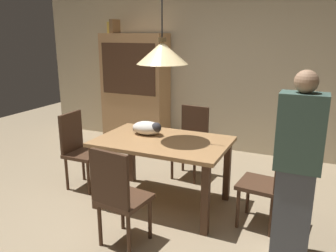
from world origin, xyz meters
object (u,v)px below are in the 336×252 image
chair_far_back (191,139)px  chair_near_front (119,194)px  hutch_bookcase (136,92)px  book_brown_thick (115,26)px  chair_right_side (269,178)px  cat_sleeping (148,128)px  chair_left_side (79,147)px  person_standing (297,168)px  dining_table (163,149)px  book_yellow_short (111,28)px  pendant_lamp (162,53)px

chair_far_back → chair_near_front: bearing=-90.5°
hutch_bookcase → book_brown_thick: size_ratio=7.71×
chair_right_side → chair_far_back: (-1.12, 0.89, 0.00)m
cat_sleeping → hutch_bookcase: 2.04m
chair_left_side → hutch_bookcase: hutch_bookcase is taller
chair_left_side → book_brown_thick: bearing=107.8°
cat_sleeping → hutch_bookcase: size_ratio=0.21×
cat_sleeping → person_standing: bearing=-16.9°
cat_sleeping → dining_table: bearing=-25.3°
chair_far_back → cat_sleeping: 0.86m
book_yellow_short → chair_far_back: bearing=-27.7°
cat_sleeping → pendant_lamp: bearing=-25.3°
chair_left_side → cat_sleeping: chair_left_side is taller
chair_near_front → book_yellow_short: book_yellow_short is taller
chair_left_side → hutch_bookcase: bearing=97.0°
chair_near_front → book_yellow_short: (-1.77, 2.69, 1.43)m
chair_far_back → chair_near_front: (-0.02, -1.76, 0.00)m
chair_near_front → book_brown_thick: bearing=122.3°
person_standing → hutch_bookcase: bearing=141.2°
dining_table → chair_near_front: 0.89m
chair_right_side → dining_table: bearing=179.6°
dining_table → chair_left_side: chair_left_side is taller
chair_far_back → hutch_bookcase: bearing=145.4°
chair_right_side → pendant_lamp: bearing=179.6°
chair_near_front → book_brown_thick: (-1.70, 2.69, 1.45)m
chair_left_side → chair_far_back: bearing=37.8°
chair_right_side → person_standing: bearing=-56.1°
chair_far_back → book_yellow_short: 2.47m
chair_near_front → person_standing: bearing=19.8°
chair_near_front → book_brown_thick: size_ratio=3.88×
hutch_bookcase → book_brown_thick: bearing=179.8°
person_standing → book_yellow_short: bearing=145.2°
chair_left_side → hutch_bookcase: size_ratio=0.50×
chair_far_back → chair_left_side: size_ratio=1.00×
pendant_lamp → book_yellow_short: 2.56m
chair_far_back → hutch_bookcase: 1.69m
hutch_bookcase → book_yellow_short: (-0.43, 0.00, 1.05)m
pendant_lamp → chair_near_front: bearing=-90.6°
chair_right_side → chair_near_front: (-1.14, -0.87, 0.00)m
chair_left_side → book_brown_thick: (-0.58, 1.82, 1.45)m
chair_right_side → book_brown_thick: size_ratio=3.88×
cat_sleeping → book_yellow_short: bearing=132.2°
chair_right_side → chair_left_side: size_ratio=1.00×
chair_right_side → book_yellow_short: 3.72m
chair_left_side → cat_sleeping: bearing=7.1°
person_standing → pendant_lamp: bearing=164.6°
pendant_lamp → book_brown_thick: pendant_lamp is taller
chair_near_front → book_yellow_short: bearing=123.3°
chair_right_side → hutch_bookcase: hutch_bookcase is taller
chair_left_side → book_brown_thick: book_brown_thick is taller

